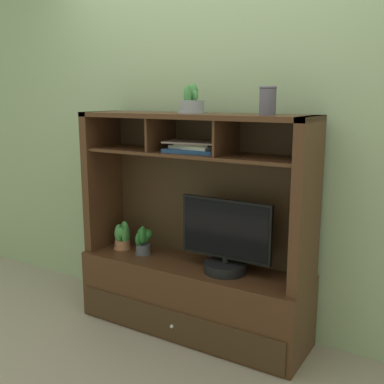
{
  "coord_description": "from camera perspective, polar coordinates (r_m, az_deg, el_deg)",
  "views": [
    {
      "loc": [
        1.5,
        -2.44,
        1.53
      ],
      "look_at": [
        0.0,
        0.0,
        0.94
      ],
      "focal_mm": 43.36,
      "sensor_mm": 36.0,
      "label": 1
    }
  ],
  "objects": [
    {
      "name": "potted_succulent",
      "position": [
        2.86,
        -0.09,
        10.96
      ],
      "size": [
        0.17,
        0.17,
        0.18
      ],
      "color": "gray",
      "rests_on": "media_console"
    },
    {
      "name": "back_wall",
      "position": [
        3.09,
        2.49,
        9.25
      ],
      "size": [
        6.0,
        0.02,
        2.8
      ],
      "primitive_type": "cube",
      "color": "#9CB188",
      "rests_on": "ground"
    },
    {
      "name": "media_console",
      "position": [
        3.08,
        0.1,
        -9.32
      ],
      "size": [
        1.54,
        0.48,
        1.43
      ],
      "color": "#482A18",
      "rests_on": "ground"
    },
    {
      "name": "tv_monitor",
      "position": [
        2.86,
        4.15,
        -6.31
      ],
      "size": [
        0.6,
        0.26,
        0.46
      ],
      "color": "black",
      "rests_on": "media_console"
    },
    {
      "name": "potted_orchid",
      "position": [
        3.22,
        -6.01,
        -5.88
      ],
      "size": [
        0.11,
        0.12,
        0.2
      ],
      "color": "#4E5057",
      "rests_on": "media_console"
    },
    {
      "name": "floor_plane",
      "position": [
        3.25,
        0.0,
        -16.56
      ],
      "size": [
        6.0,
        6.0,
        0.02
      ],
      "primitive_type": "cube",
      "color": "#A29385",
      "rests_on": "ground"
    },
    {
      "name": "potted_fern",
      "position": [
        3.35,
        -8.59,
        -5.44
      ],
      "size": [
        0.12,
        0.12,
        0.2
      ],
      "color": "#B3714F",
      "rests_on": "media_console"
    },
    {
      "name": "magazine_stack_left",
      "position": [
        2.89,
        0.31,
        5.55
      ],
      "size": [
        0.4,
        0.26,
        0.07
      ],
      "color": "#264A89",
      "rests_on": "media_console"
    },
    {
      "name": "ceramic_vase",
      "position": [
        2.62,
        9.3,
        11.04
      ],
      "size": [
        0.1,
        0.1,
        0.16
      ],
      "color": "#575163",
      "rests_on": "media_console"
    }
  ]
}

